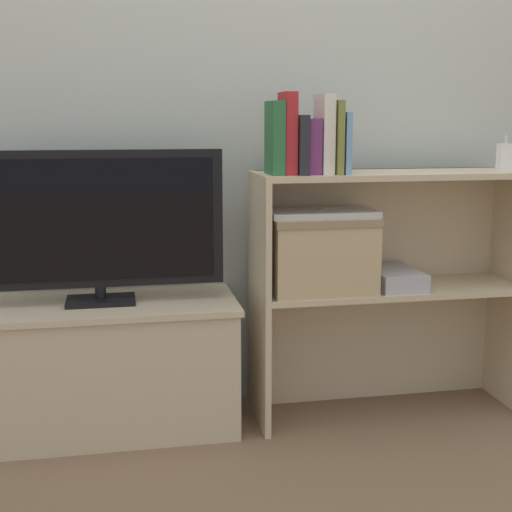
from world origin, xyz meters
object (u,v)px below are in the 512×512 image
Objects in this scene: book_plum at (311,146)px; baby_monitor at (505,157)px; storage_basket_left at (319,250)px; tv at (98,222)px; laptop at (320,213)px; book_ivory at (324,134)px; book_crimson at (287,134)px; magazine_stack at (393,278)px; book_olive at (334,137)px; book_charcoal at (299,145)px; book_skyblue at (342,143)px; book_forest at (275,138)px; tv_stand at (104,366)px.

baby_monitor is (0.71, 0.05, -0.04)m from book_plum.
storage_basket_left is at bearing -178.71° from baby_monitor.
tv is 0.72m from book_plum.
baby_monitor is at bearing 1.29° from storage_basket_left.
laptop is at bearing 37.30° from book_plum.
book_ivory is 0.38m from storage_basket_left.
book_crimson is 0.63m from magazine_stack.
storage_basket_left is at bearing -178.93° from magazine_stack.
book_ivory reaches higher than book_olive.
book_ivory is at bearing 0.00° from book_charcoal.
tv is 4.11× the size of book_skyblue.
magazine_stack is at bearing 6.02° from book_charcoal.
book_crimson reaches higher than book_olive.
book_olive reaches higher than book_plum.
laptop reaches higher than storage_basket_left.
tv is at bearing 172.50° from book_crimson.
book_plum is 1.45× the size of baby_monitor.
book_plum is at bearing 180.00° from book_skyblue.
book_crimson is 1.11× the size of book_olive.
book_olive is (0.12, 0.00, 0.02)m from book_charcoal.
magazine_stack is at bearing 10.08° from book_skyblue.
book_forest is at bearing -180.00° from book_olive.
book_crimson is at bearing -180.00° from book_charcoal.
book_olive reaches higher than book_skyblue.
book_ivory is (0.12, 0.00, -0.00)m from book_crimson.
baby_monitor is at bearing 3.25° from book_forest.
book_ivory is 0.67m from baby_monitor.
tv is 0.80m from book_olive.
book_forest is at bearing -180.00° from book_charcoal.
baby_monitor reaches higher than storage_basket_left.
tv_stand is 1.07m from book_skyblue.
magazine_stack is (0.35, 0.04, -0.46)m from book_charcoal.
book_skyblue is at bearing 0.00° from book_plum.
book_charcoal is 0.53× the size of storage_basket_left.
magazine_stack is at bearing -178.56° from baby_monitor.
storage_basket_left is 0.98× the size of laptop.
book_charcoal is at bearing -176.41° from baby_monitor.
book_plum is 0.35m from storage_basket_left.
book_skyblue is at bearing -27.81° from storage_basket_left.
book_ivory is 1.08× the size of book_olive.
book_olive reaches higher than magazine_stack.
tv is 0.67m from book_crimson.
magazine_stack is at bearing -2.53° from tv_stand.
book_charcoal is at bearing 0.00° from book_crimson.
laptop is (0.08, 0.03, -0.22)m from book_charcoal.
baby_monitor is (0.75, 0.05, -0.05)m from book_charcoal.
book_charcoal is 0.74× the size of book_ivory.
book_charcoal is 0.12m from book_olive.
book_plum is 0.70× the size of book_ivory.
book_olive reaches higher than baby_monitor.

